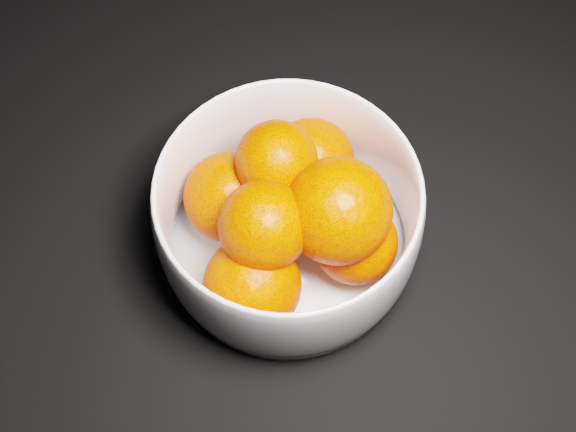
{
  "coord_description": "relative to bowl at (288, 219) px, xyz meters",
  "views": [
    {
      "loc": [
        0.23,
        -0.04,
        0.59
      ],
      "look_at": [
        0.25,
        0.25,
        0.06
      ],
      "focal_mm": 50.0,
      "sensor_mm": 36.0,
      "label": 1
    }
  ],
  "objects": [
    {
      "name": "orange_pile",
      "position": [
        0.0,
        -0.0,
        0.01
      ],
      "size": [
        0.16,
        0.18,
        0.12
      ],
      "color": "#FF4000",
      "rests_on": "bowl"
    },
    {
      "name": "bowl",
      "position": [
        0.0,
        0.0,
        0.0
      ],
      "size": [
        0.2,
        0.2,
        0.1
      ],
      "rotation": [
        0.0,
        0.0,
        -0.25
      ],
      "color": "silver",
      "rests_on": "ground"
    }
  ]
}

